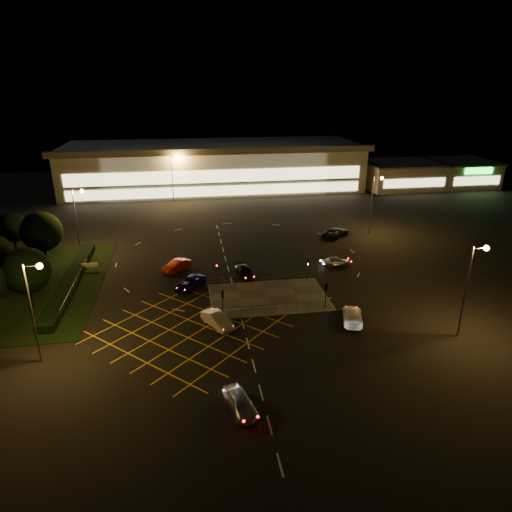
{
  "coord_description": "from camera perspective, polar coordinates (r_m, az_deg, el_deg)",
  "views": [
    {
      "loc": [
        -7.52,
        -51.88,
        25.11
      ],
      "look_at": [
        1.91,
        7.24,
        2.0
      ],
      "focal_mm": 32.0,
      "sensor_mm": 36.0,
      "label": 1
    }
  ],
  "objects": [
    {
      "name": "car_near_silver",
      "position": [
        38.8,
        -1.98,
        -17.78
      ],
      "size": [
        2.94,
        4.77,
        1.52
      ],
      "primitive_type": "imported",
      "rotation": [
        0.0,
        0.0,
        0.28
      ],
      "color": "silver",
      "rests_on": "ground"
    },
    {
      "name": "signal_nw",
      "position": [
        58.58,
        -4.9,
        -1.82
      ],
      "size": [
        0.28,
        0.3,
        3.15
      ],
      "color": "black",
      "rests_on": "pedestrian_island"
    },
    {
      "name": "streetlight_far_right",
      "position": [
        110.29,
        11.43,
        11.02
      ],
      "size": [
        1.78,
        0.56,
        10.03
      ],
      "color": "slate",
      "rests_on": "ground"
    },
    {
      "name": "car_queue_white",
      "position": [
        50.32,
        -4.88,
        -7.94
      ],
      "size": [
        3.56,
        4.72,
        1.49
      ],
      "primitive_type": "imported",
      "rotation": [
        0.0,
        0.0,
        0.5
      ],
      "color": "silver",
      "rests_on": "ground"
    },
    {
      "name": "signal_sw",
      "position": [
        51.33,
        -4.21,
        -5.25
      ],
      "size": [
        0.28,
        0.3,
        3.15
      ],
      "rotation": [
        0.0,
        0.0,
        3.14
      ],
      "color": "black",
      "rests_on": "pedestrian_island"
    },
    {
      "name": "supermarket",
      "position": [
        115.78,
        -5.3,
        11.18
      ],
      "size": [
        72.0,
        26.5,
        10.5
      ],
      "color": "beige",
      "rests_on": "ground"
    },
    {
      "name": "streetlight_ne",
      "position": [
        80.82,
        14.62,
        7.16
      ],
      "size": [
        1.78,
        0.56,
        10.03
      ],
      "color": "slate",
      "rests_on": "ground"
    },
    {
      "name": "streetlight_nw",
      "position": [
        74.06,
        -21.34,
        5.14
      ],
      "size": [
        1.78,
        0.56,
        10.03
      ],
      "color": "slate",
      "rests_on": "ground"
    },
    {
      "name": "car_left_blue",
      "position": [
        59.54,
        -8.25,
        -3.33
      ],
      "size": [
        4.76,
        5.45,
        1.4
      ],
      "primitive_type": "imported",
      "rotation": [
        0.0,
        0.0,
        5.68
      ],
      "color": "#0D0F53",
      "rests_on": "ground"
    },
    {
      "name": "car_right_silver",
      "position": [
        66.96,
        9.95,
        -0.64
      ],
      "size": [
        3.93,
        1.62,
        1.33
      ],
      "primitive_type": "imported",
      "rotation": [
        0.0,
        0.0,
        1.58
      ],
      "color": "#A8ABAF",
      "rests_on": "ground"
    },
    {
      "name": "car_east_grey",
      "position": [
        79.23,
        9.92,
        2.9
      ],
      "size": [
        5.96,
        5.66,
        1.57
      ],
      "primitive_type": "imported",
      "rotation": [
        0.0,
        0.0,
        2.29
      ],
      "color": "black",
      "rests_on": "ground"
    },
    {
      "name": "tree_e",
      "position": [
        58.75,
        -26.73,
        -1.65
      ],
      "size": [
        5.4,
        5.4,
        7.35
      ],
      "color": "black",
      "rests_on": "ground"
    },
    {
      "name": "hedge",
      "position": [
        64.77,
        -22.16,
        -2.88
      ],
      "size": [
        2.0,
        26.0,
        1.0
      ],
      "primitive_type": "cube",
      "color": "black",
      "rests_on": "ground"
    },
    {
      "name": "car_far_dkgrey",
      "position": [
        62.37,
        -1.4,
        -1.98
      ],
      "size": [
        2.65,
        4.79,
        1.31
      ],
      "primitive_type": "imported",
      "rotation": [
        0.0,
        0.0,
        0.19
      ],
      "color": "black",
      "rests_on": "ground"
    },
    {
      "name": "streetlight_se",
      "position": [
        50.6,
        25.35,
        -2.55
      ],
      "size": [
        1.78,
        0.56,
        10.03
      ],
      "color": "slate",
      "rests_on": "ground"
    },
    {
      "name": "streetlight_sw",
      "position": [
        46.17,
        -25.98,
        -4.87
      ],
      "size": [
        1.78,
        0.56,
        10.03
      ],
      "color": "slate",
      "rests_on": "ground"
    },
    {
      "name": "tree_c",
      "position": [
        71.87,
        -25.23,
        2.76
      ],
      "size": [
        5.76,
        5.76,
        7.84
      ],
      "color": "black",
      "rests_on": "ground"
    },
    {
      "name": "car_circ_red",
      "position": [
        65.05,
        -9.93,
        -1.21
      ],
      "size": [
        4.44,
        4.36,
        1.52
      ],
      "primitive_type": "imported",
      "rotation": [
        0.0,
        0.0,
        5.48
      ],
      "color": "maroon",
      "rests_on": "ground"
    },
    {
      "name": "signal_se",
      "position": [
        53.51,
        8.73,
        -4.31
      ],
      "size": [
        0.28,
        0.3,
        3.15
      ],
      "rotation": [
        0.0,
        0.0,
        3.14
      ],
      "color": "black",
      "rests_on": "pedestrian_island"
    },
    {
      "name": "signal_ne",
      "position": [
        60.5,
        6.5,
        -1.12
      ],
      "size": [
        0.28,
        0.3,
        3.15
      ],
      "color": "black",
      "rests_on": "pedestrian_island"
    },
    {
      "name": "car_approach_white",
      "position": [
        52.09,
        11.97,
        -7.3
      ],
      "size": [
        3.4,
        5.43,
        1.47
      ],
      "primitive_type": "imported",
      "rotation": [
        0.0,
        0.0,
        2.85
      ],
      "color": "silver",
      "rests_on": "ground"
    },
    {
      "name": "grass_verge",
      "position": [
        66.32,
        -26.31,
        -3.43
      ],
      "size": [
        18.0,
        30.0,
        0.08
      ],
      "primitive_type": "cube",
      "color": "black",
      "rests_on": "ground"
    },
    {
      "name": "pedestrian_island",
      "position": [
        56.62,
        1.57,
        -5.16
      ],
      "size": [
        14.0,
        9.0,
        0.12
      ],
      "primitive_type": "cube",
      "color": "#4C4944",
      "rests_on": "ground"
    },
    {
      "name": "streetlight_far_left",
      "position": [
        101.61,
        -10.22,
        10.26
      ],
      "size": [
        1.78,
        0.56,
        10.03
      ],
      "color": "slate",
      "rests_on": "ground"
    },
    {
      "name": "retail_unit_b",
      "position": [
        128.5,
        24.22,
        9.48
      ],
      "size": [
        14.8,
        14.8,
        6.35
      ],
      "color": "beige",
      "rests_on": "ground"
    },
    {
      "name": "retail_unit_a",
      "position": [
        120.61,
        17.72,
        9.67
      ],
      "size": [
        18.8,
        14.8,
        6.35
      ],
      "color": "beige",
      "rests_on": "ground"
    },
    {
      "name": "ground",
      "position": [
        58.12,
        -0.73,
        -4.49
      ],
      "size": [
        180.0,
        180.0,
        0.0
      ],
      "primitive_type": "plane",
      "color": "black",
      "rests_on": "ground"
    },
    {
      "name": "tree_d",
      "position": [
        79.45,
        -28.18,
        3.17
      ],
      "size": [
        4.68,
        4.68,
        6.37
      ],
      "color": "black",
      "rests_on": "ground"
    }
  ]
}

